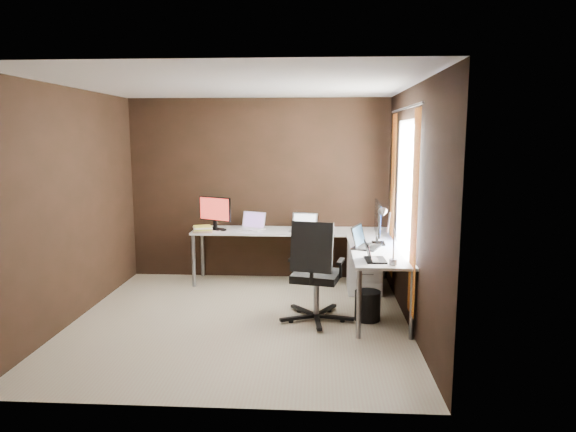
% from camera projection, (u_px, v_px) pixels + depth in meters
% --- Properties ---
extents(room, '(3.60, 3.60, 2.50)m').
position_uv_depth(room, '(272.00, 204.00, 5.42)').
color(room, tan).
rests_on(room, ground).
extents(desk, '(2.65, 2.25, 0.73)m').
position_uv_depth(desk, '(319.00, 241.00, 6.44)').
color(desk, white).
rests_on(desk, ground).
extents(drawer_pedestal, '(0.42, 0.50, 0.60)m').
position_uv_depth(drawer_pedestal, '(364.00, 269.00, 6.58)').
color(drawer_pedestal, white).
rests_on(drawer_pedestal, ground).
extents(monitor_left, '(0.47, 0.26, 0.44)m').
position_uv_depth(monitor_left, '(215.00, 211.00, 6.94)').
color(monitor_left, black).
rests_on(monitor_left, desk).
extents(monitor_right, '(0.16, 0.61, 0.50)m').
position_uv_depth(monitor_right, '(378.00, 220.00, 5.98)').
color(monitor_right, black).
rests_on(monitor_right, desk).
extents(laptop_white, '(0.41, 0.35, 0.23)m').
position_uv_depth(laptop_white, '(252.00, 226.00, 6.97)').
color(laptop_white, white).
rests_on(laptop_white, desk).
extents(laptop_silver, '(0.39, 0.31, 0.23)m').
position_uv_depth(laptop_silver, '(304.00, 227.00, 6.85)').
color(laptop_silver, silver).
rests_on(laptop_silver, desk).
extents(laptop_black_big, '(0.39, 0.45, 0.25)m').
position_uv_depth(laptop_black_big, '(364.00, 243.00, 5.84)').
color(laptop_black_big, black).
rests_on(laptop_black_big, desk).
extents(laptop_black_small, '(0.22, 0.30, 0.20)m').
position_uv_depth(laptop_black_small, '(373.00, 256.00, 5.22)').
color(laptop_black_small, black).
rests_on(laptop_black_small, desk).
extents(book_stack, '(0.29, 0.26, 0.08)m').
position_uv_depth(book_stack, '(203.00, 229.00, 6.78)').
color(book_stack, '#9A7453').
rests_on(book_stack, desk).
extents(mouse_left, '(0.10, 0.07, 0.04)m').
position_uv_depth(mouse_left, '(223.00, 230.00, 6.84)').
color(mouse_left, black).
rests_on(mouse_left, desk).
extents(mouse_corner, '(0.09, 0.06, 0.03)m').
position_uv_depth(mouse_corner, '(324.00, 231.00, 6.76)').
color(mouse_corner, black).
rests_on(mouse_corner, desk).
extents(desk_lamp, '(0.19, 0.21, 0.56)m').
position_uv_depth(desk_lamp, '(387.00, 229.00, 5.07)').
color(desk_lamp, slate).
rests_on(desk_lamp, desk).
extents(office_chair, '(0.63, 0.65, 1.12)m').
position_uv_depth(office_chair, '(315.00, 291.00, 5.53)').
color(office_chair, black).
rests_on(office_chair, ground).
extents(wastebasket, '(0.33, 0.33, 0.32)m').
position_uv_depth(wastebasket, '(368.00, 306.00, 5.58)').
color(wastebasket, black).
rests_on(wastebasket, ground).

